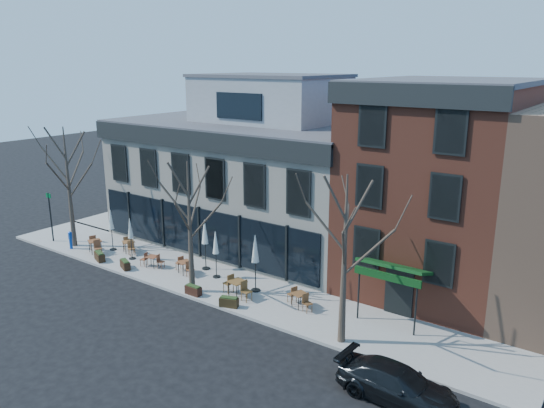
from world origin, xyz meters
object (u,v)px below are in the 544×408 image
Objects in this scene: call_box at (70,239)px; umbrella_0 at (111,222)px; parked_sedan at (397,384)px; cafe_set_0 at (95,245)px.

call_box is 0.45× the size of umbrella_0.
parked_sedan is at bearing -6.18° from call_box.
call_box reaches higher than parked_sedan.
call_box is (-23.70, 2.57, 0.13)m from parked_sedan.
umbrella_0 is at bearing 31.51° from call_box.
parked_sedan is 22.02m from cafe_set_0.
parked_sedan is 3.73× the size of call_box.
call_box is 3.09m from umbrella_0.
cafe_set_0 is at bearing 84.19° from parked_sedan.
call_box is 1.97m from cafe_set_0.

